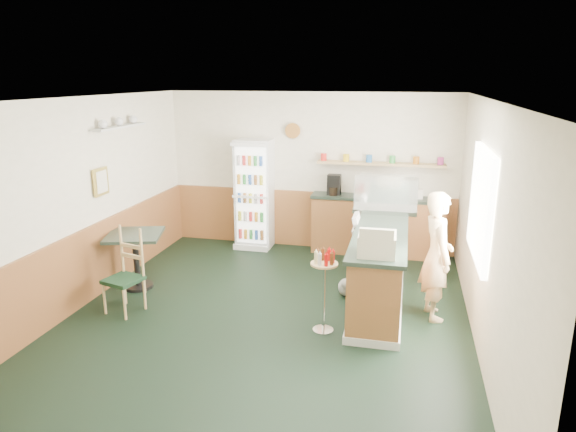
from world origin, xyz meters
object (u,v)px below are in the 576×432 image
(cash_register, at_px, (377,244))
(cafe_table, at_px, (136,250))
(drinks_fridge, at_px, (254,194))
(shopkeeper, at_px, (437,256))
(cafe_chair, at_px, (126,268))
(condiment_stand, at_px, (324,278))
(display_case, at_px, (386,194))

(cash_register, xyz_separation_m, cafe_table, (-3.40, 0.66, -0.56))
(drinks_fridge, bearing_deg, cafe_table, -116.92)
(shopkeeper, distance_m, cafe_chair, 3.93)
(shopkeeper, relative_size, cafe_table, 1.77)
(condiment_stand, xyz_separation_m, cafe_chair, (-2.58, 0.02, -0.10))
(condiment_stand, bearing_deg, cafe_chair, 179.49)
(condiment_stand, height_order, cafe_chair, cafe_chair)
(display_case, relative_size, condiment_stand, 0.91)
(drinks_fridge, bearing_deg, cafe_chair, -107.02)
(shopkeeper, distance_m, condiment_stand, 1.47)
(condiment_stand, distance_m, cafe_table, 2.90)
(cash_register, xyz_separation_m, cafe_chair, (-3.17, -0.01, -0.56))
(display_case, bearing_deg, drinks_fridge, 158.93)
(cash_register, bearing_deg, drinks_fridge, 128.03)
(cash_register, relative_size, cafe_table, 0.48)
(shopkeeper, relative_size, cafe_chair, 1.48)
(cafe_table, xyz_separation_m, cafe_chair, (0.23, -0.66, 0.00))
(cafe_chair, bearing_deg, shopkeeper, 24.77)
(display_case, distance_m, cafe_chair, 3.78)
(display_case, relative_size, shopkeeper, 0.57)
(cash_register, distance_m, shopkeeper, 1.02)
(cafe_table, relative_size, cafe_chair, 0.84)
(drinks_fridge, height_order, cafe_table, drinks_fridge)
(drinks_fridge, bearing_deg, condiment_stand, -59.14)
(cafe_table, bearing_deg, drinks_fridge, 63.08)
(drinks_fridge, distance_m, condiment_stand, 3.34)
(cash_register, bearing_deg, cafe_table, 168.02)
(condiment_stand, bearing_deg, shopkeeper, 28.32)
(shopkeeper, height_order, cafe_chair, shopkeeper)
(condiment_stand, bearing_deg, display_case, 73.42)
(drinks_fridge, distance_m, shopkeeper, 3.70)
(drinks_fridge, relative_size, cafe_chair, 1.74)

